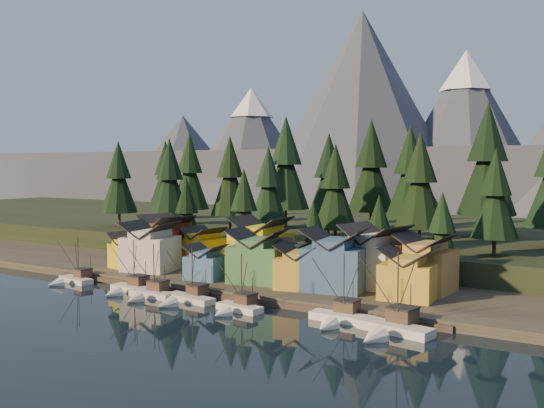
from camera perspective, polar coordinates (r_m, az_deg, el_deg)
The scene contains 44 objects.
ground at distance 94.64m, azimuth -10.45°, elevation -10.48°, with size 500.00×500.00×0.00m, color black.
shore_strip at distance 126.31m, azimuth 1.88°, elevation -6.48°, with size 400.00×50.00×1.50m, color #322C24.
hillside at distance 170.73m, azimuth 10.27°, elevation -3.11°, with size 420.00×100.00×6.00m, color black.
dock at distance 106.99m, azimuth -4.45°, elevation -8.49°, with size 80.00×4.00×1.00m, color #4C3F36.
mountain_ridge at distance 289.12m, azimuth 18.55°, elevation 4.11°, with size 560.00×190.00×90.00m.
boat_0 at distance 125.08m, azimuth -18.35°, elevation -6.24°, with size 8.85×9.38×9.93m.
boat_1 at distance 113.30m, azimuth -13.41°, elevation -7.11°, with size 8.96×9.68×10.55m.
boat_2 at distance 107.82m, azimuth -11.58°, elevation -7.65°, with size 8.73×9.51×10.41m.
boat_3 at distance 103.41m, azimuth -8.21°, elevation -8.19°, with size 10.27×10.97×10.30m.
boat_4 at distance 96.19m, azimuth -3.44°, elevation -8.98°, with size 8.37×8.92×10.08m.
boat_5 at distance 90.13m, azimuth 6.29°, elevation -9.79°, with size 9.94×10.82×11.20m.
boat_6 at distance 85.12m, azimuth 11.08°, elevation -10.48°, with size 11.45×12.12×12.46m.
house_front_0 at distance 130.62m, azimuth -13.17°, elevation -4.18°, with size 8.49×8.16×7.40m.
house_front_1 at distance 126.44m, azimuth -11.37°, elevation -3.80°, with size 11.13×10.82×9.94m.
house_front_2 at distance 115.63m, azimuth -6.24°, elevation -5.36°, with size 7.45×7.49×6.49m.
house_front_3 at distance 111.94m, azimuth -1.34°, elevation -4.76°, with size 11.20×10.85×9.73m.
house_front_4 at distance 106.80m, azimuth 2.61°, elevation -5.71°, with size 9.49×9.93×7.83m.
house_front_5 at distance 105.07m, azimuth 5.97°, elevation -5.07°, with size 11.45×10.68×10.63m.
house_front_6 at distance 100.31m, azimuth 12.72°, elevation -6.26°, with size 8.89×8.47×8.37m.
house_back_0 at distance 133.95m, azimuth -9.92°, elevation -3.21°, with size 11.83×11.55×10.65m.
house_back_1 at distance 129.85m, azimuth -6.51°, elevation -3.92°, with size 8.48×8.56×8.39m.
house_back_2 at distance 121.60m, azimuth -1.05°, elevation -3.72°, with size 10.95×10.13×11.18m.
house_back_3 at distance 114.13m, azimuth 2.36°, elevation -5.16°, with size 7.53×6.71×7.63m.
house_back_4 at distance 109.33m, azimuth 9.68°, elevation -4.67°, with size 11.90×11.59×10.98m.
house_back_5 at distance 106.57m, azimuth 14.24°, elevation -5.24°, with size 9.51×9.62×9.94m.
tree_hill_0 at distance 172.36m, azimuth -14.23°, elevation 2.23°, with size 10.20×10.20×23.77m.
tree_hill_1 at distance 175.96m, azimuth -7.75°, elevation 2.79°, with size 11.29×11.29×26.29m.
tree_hill_2 at distance 154.28m, azimuth -9.60°, elevation 2.14°, with size 10.21×10.21×23.78m.
tree_hill_3 at distance 157.44m, azimuth -3.97°, elevation 2.39°, with size 10.59×10.59×24.67m.
tree_hill_4 at distance 165.63m, azimuth 1.32°, elevation 3.57°, with size 13.10×13.10×30.51m.
tree_hill_5 at distance 139.17m, azimuth -0.34°, elevation 1.51°, with size 9.22×9.22×21.49m.
tree_hill_6 at distance 148.31m, azimuth 5.37°, elevation 2.35°, with size 10.69×10.69×24.90m.
tree_hill_7 at distance 128.71m, azimuth 5.99°, elevation 1.34°, with size 9.29×9.29×21.64m.
tree_hill_8 at distance 147.84m, azimuth 12.85°, elevation 2.62°, with size 11.40×11.40×26.56m.
tree_hill_9 at distance 129.22m, azimuth 13.76°, elevation 1.84°, with size 10.31×10.31×24.01m.
tree_hill_10 at distance 151.26m, azimuth 19.61°, elevation 3.63°, with size 13.70×13.70×31.90m.
tree_hill_11 at distance 120.41m, azimuth 20.27°, elevation 0.63°, with size 8.72×8.72×20.32m.
tree_hill_15 at distance 162.12m, azimuth 9.31°, elevation 3.25°, with size 12.51×12.51×29.14m.
tree_hill_16 at distance 195.28m, azimuth -9.97°, elevation 2.62°, with size 10.64×10.64×24.79m.
tree_shore_0 at distance 140.80m, azimuth -8.04°, elevation -0.94°, with size 8.06×8.06×18.77m.
tree_shore_1 at distance 131.09m, azimuth -2.66°, elevation -0.75°, with size 8.96×8.96×20.86m.
tree_shore_2 at distance 122.68m, azimuth 3.92°, elevation -2.73°, with size 6.17×6.17×14.38m.
tree_shore_3 at distance 116.76m, azimuth 10.02°, elevation -2.65°, with size 6.90×6.90×16.07m.
tree_shore_4 at distance 112.87m, azimuth 15.70°, elevation -2.72°, with size 7.25×7.25×16.90m.
Camera 1 is at (61.76, -67.89, 23.10)m, focal length 40.00 mm.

